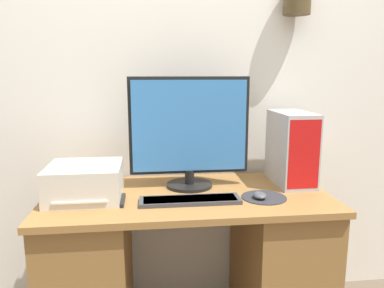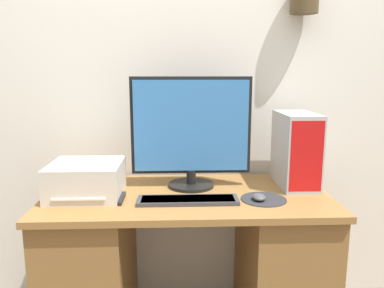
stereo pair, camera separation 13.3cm
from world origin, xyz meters
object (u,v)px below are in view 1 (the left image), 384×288
Objects in this scene: printer at (85,182)px; mouse at (260,195)px; keyboard at (190,200)px; monitor at (189,131)px; computer_tower at (292,148)px; remote_control at (120,200)px.

mouse is at bearing -7.82° from printer.
keyboard is at bearing -179.46° from mouse.
monitor is at bearing 141.69° from mouse.
computer_tower is at bearing 22.84° from keyboard.
monitor reaches higher than remote_control.
keyboard is 0.49m from printer.
mouse is 0.21× the size of computer_tower.
mouse reaches higher than remote_control.
monitor is 3.78× the size of remote_control.
remote_control is at bearing -167.42° from computer_tower.
monitor reaches higher than printer.
mouse is at bearing -38.31° from monitor.
computer_tower is at bearing 6.71° from printer.
remote_control is (-0.34, -0.20, -0.28)m from monitor.
keyboard is 5.70× the size of mouse.
computer_tower is (0.53, -0.01, -0.10)m from monitor.
mouse is at bearing -135.43° from computer_tower.
mouse is 0.50× the size of remote_control.
keyboard reaches higher than remote_control.
remote_control is at bearing 172.87° from keyboard.
keyboard is 0.63m from computer_tower.
keyboard is at bearing -7.13° from remote_control.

